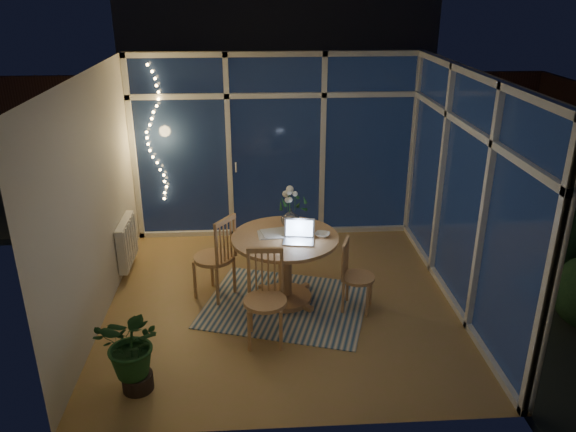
{
  "coord_description": "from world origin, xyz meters",
  "views": [
    {
      "loc": [
        -0.31,
        -5.62,
        3.41
      ],
      "look_at": [
        0.06,
        0.25,
        0.97
      ],
      "focal_mm": 35.0,
      "sensor_mm": 36.0,
      "label": 1
    }
  ],
  "objects_px": {
    "chair_right": "(358,276)",
    "chair_front": "(265,299)",
    "potted_plant": "(134,354)",
    "laptop": "(299,232)",
    "chair_left": "(213,256)",
    "dining_table": "(285,269)",
    "flower_vase": "(290,218)"
  },
  "relations": [
    {
      "from": "flower_vase",
      "to": "chair_right",
      "type": "bearing_deg",
      "value": -35.47
    },
    {
      "from": "chair_right",
      "to": "chair_front",
      "type": "xyz_separation_m",
      "value": [
        -1.04,
        -0.55,
        0.07
      ]
    },
    {
      "from": "laptop",
      "to": "potted_plant",
      "type": "distance_m",
      "value": 2.11
    },
    {
      "from": "chair_right",
      "to": "flower_vase",
      "type": "distance_m",
      "value": 1.01
    },
    {
      "from": "dining_table",
      "to": "chair_left",
      "type": "bearing_deg",
      "value": 168.27
    },
    {
      "from": "potted_plant",
      "to": "laptop",
      "type": "bearing_deg",
      "value": 39.83
    },
    {
      "from": "chair_left",
      "to": "potted_plant",
      "type": "xyz_separation_m",
      "value": [
        -0.61,
        -1.63,
        -0.14
      ]
    },
    {
      "from": "dining_table",
      "to": "chair_front",
      "type": "bearing_deg",
      "value": -107.34
    },
    {
      "from": "chair_right",
      "to": "chair_left",
      "type": "bearing_deg",
      "value": 95.24
    },
    {
      "from": "chair_front",
      "to": "potted_plant",
      "type": "relative_size",
      "value": 1.31
    },
    {
      "from": "chair_right",
      "to": "potted_plant",
      "type": "height_order",
      "value": "chair_right"
    },
    {
      "from": "flower_vase",
      "to": "laptop",
      "type": "bearing_deg",
      "value": -81.91
    },
    {
      "from": "potted_plant",
      "to": "dining_table",
      "type": "bearing_deg",
      "value": 45.65
    },
    {
      "from": "dining_table",
      "to": "chair_right",
      "type": "xyz_separation_m",
      "value": [
        0.8,
        -0.24,
        0.02
      ]
    },
    {
      "from": "dining_table",
      "to": "flower_vase",
      "type": "xyz_separation_m",
      "value": [
        0.08,
        0.27,
        0.51
      ]
    },
    {
      "from": "dining_table",
      "to": "chair_front",
      "type": "xyz_separation_m",
      "value": [
        -0.25,
        -0.79,
        0.09
      ]
    },
    {
      "from": "laptop",
      "to": "potted_plant",
      "type": "relative_size",
      "value": 0.44
    },
    {
      "from": "chair_right",
      "to": "laptop",
      "type": "bearing_deg",
      "value": 102.19
    },
    {
      "from": "laptop",
      "to": "flower_vase",
      "type": "relative_size",
      "value": 1.59
    },
    {
      "from": "laptop",
      "to": "flower_vase",
      "type": "bearing_deg",
      "value": 106.76
    },
    {
      "from": "chair_left",
      "to": "flower_vase",
      "type": "distance_m",
      "value": 0.99
    },
    {
      "from": "chair_front",
      "to": "flower_vase",
      "type": "relative_size",
      "value": 4.74
    },
    {
      "from": "flower_vase",
      "to": "potted_plant",
      "type": "bearing_deg",
      "value": -130.94
    },
    {
      "from": "dining_table",
      "to": "chair_left",
      "type": "xyz_separation_m",
      "value": [
        -0.82,
        0.17,
        0.11
      ]
    },
    {
      "from": "chair_left",
      "to": "potted_plant",
      "type": "distance_m",
      "value": 1.74
    },
    {
      "from": "dining_table",
      "to": "laptop",
      "type": "height_order",
      "value": "laptop"
    },
    {
      "from": "chair_front",
      "to": "flower_vase",
      "type": "height_order",
      "value": "flower_vase"
    },
    {
      "from": "dining_table",
      "to": "potted_plant",
      "type": "relative_size",
      "value": 1.58
    },
    {
      "from": "chair_left",
      "to": "potted_plant",
      "type": "bearing_deg",
      "value": 13.41
    },
    {
      "from": "chair_right",
      "to": "potted_plant",
      "type": "relative_size",
      "value": 1.12
    },
    {
      "from": "chair_right",
      "to": "flower_vase",
      "type": "bearing_deg",
      "value": 73.95
    },
    {
      "from": "chair_right",
      "to": "potted_plant",
      "type": "bearing_deg",
      "value": 138.21
    }
  ]
}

